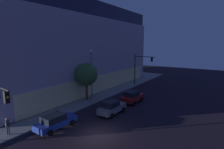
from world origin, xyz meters
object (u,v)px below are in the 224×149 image
(traffic_light_far_corner, at_px, (141,65))
(car_blue, at_px, (55,121))
(street_lamp_sidewalk, at_px, (91,69))
(sidewalk_tree, at_px, (86,75))
(pedestrian_waiting, at_px, (7,125))
(modern_building, at_px, (48,48))
(car_grey, at_px, (112,107))
(car_red, at_px, (132,97))

(traffic_light_far_corner, height_order, car_blue, traffic_light_far_corner)
(street_lamp_sidewalk, relative_size, sidewalk_tree, 1.36)
(sidewalk_tree, xyz_separation_m, pedestrian_waiting, (-12.99, -1.17, -3.07))
(traffic_light_far_corner, distance_m, sidewalk_tree, 14.86)
(modern_building, relative_size, sidewalk_tree, 6.37)
(sidewalk_tree, bearing_deg, pedestrian_waiting, -174.87)
(traffic_light_far_corner, relative_size, car_grey, 1.54)
(street_lamp_sidewalk, xyz_separation_m, car_grey, (-2.75, -5.65, -4.31))
(traffic_light_far_corner, bearing_deg, car_blue, -177.34)
(pedestrian_waiting, xyz_separation_m, car_red, (16.21, -5.41, -0.29))
(sidewalk_tree, relative_size, pedestrian_waiting, 3.38)
(car_blue, bearing_deg, traffic_light_far_corner, 2.66)
(pedestrian_waiting, bearing_deg, street_lamp_sidewalk, 1.20)
(traffic_light_far_corner, xyz_separation_m, sidewalk_tree, (-14.61, 2.69, -0.35))
(traffic_light_far_corner, distance_m, car_blue, 24.28)
(car_grey, bearing_deg, modern_building, 70.31)
(traffic_light_far_corner, bearing_deg, car_grey, -167.34)
(modern_building, distance_m, street_lamp_sidewalk, 18.82)
(street_lamp_sidewalk, bearing_deg, modern_building, 72.42)
(traffic_light_far_corner, distance_m, car_red, 12.59)
(car_blue, xyz_separation_m, car_red, (12.56, -2.78, 0.09))
(car_red, bearing_deg, sidewalk_tree, 116.06)
(modern_building, bearing_deg, pedestrian_waiting, -136.29)
(pedestrian_waiting, xyz_separation_m, car_blue, (3.65, -2.63, -0.38))
(sidewalk_tree, bearing_deg, traffic_light_far_corner, -10.42)
(sidewalk_tree, relative_size, car_blue, 1.28)
(street_lamp_sidewalk, height_order, car_grey, street_lamp_sidewalk)
(street_lamp_sidewalk, distance_m, car_grey, 7.62)
(modern_building, xyz_separation_m, car_grey, (-8.36, -23.36, -7.34))
(modern_building, bearing_deg, car_grey, -109.69)
(modern_building, xyz_separation_m, car_blue, (-15.17, -20.62, -7.42))
(sidewalk_tree, distance_m, car_grey, 7.78)
(traffic_light_far_corner, distance_m, street_lamp_sidewalk, 14.52)
(modern_building, bearing_deg, sidewalk_tree, -109.09)
(pedestrian_waiting, bearing_deg, car_blue, -35.83)
(sidewalk_tree, bearing_deg, car_blue, -157.89)
(modern_building, bearing_deg, car_red, -96.36)
(modern_building, xyz_separation_m, traffic_light_far_corner, (8.79, -19.51, -3.62))
(car_red, bearing_deg, car_blue, 167.54)
(street_lamp_sidewalk, height_order, sidewalk_tree, street_lamp_sidewalk)
(car_grey, bearing_deg, street_lamp_sidewalk, 64.04)
(modern_building, height_order, car_red, modern_building)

